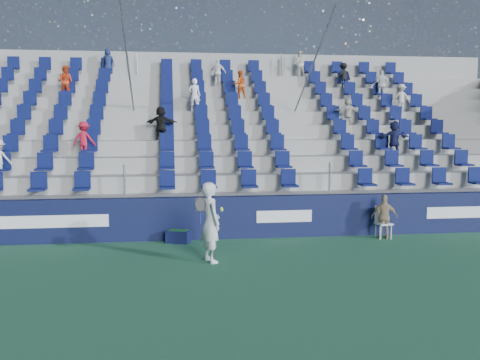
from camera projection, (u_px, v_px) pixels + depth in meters
name	position (u px, v px, depth m)	size (l,w,h in m)	color
ground	(247.00, 267.00, 12.15)	(70.00, 70.00, 0.00)	#2F6D47
sponsor_wall	(232.00, 217.00, 15.19)	(24.00, 0.32, 1.20)	#0F1439
grandstand	(216.00, 154.00, 20.05)	(24.00, 8.17, 6.63)	gray
tennis_player	(210.00, 222.00, 12.52)	(0.73, 0.80, 1.89)	silver
line_judge_chair	(382.00, 219.00, 15.25)	(0.47, 0.48, 0.92)	white
line_judge	(384.00, 217.00, 15.10)	(0.74, 0.31, 1.25)	tan
ball_bin	(178.00, 236.00, 14.64)	(0.73, 0.60, 0.35)	#0F143A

